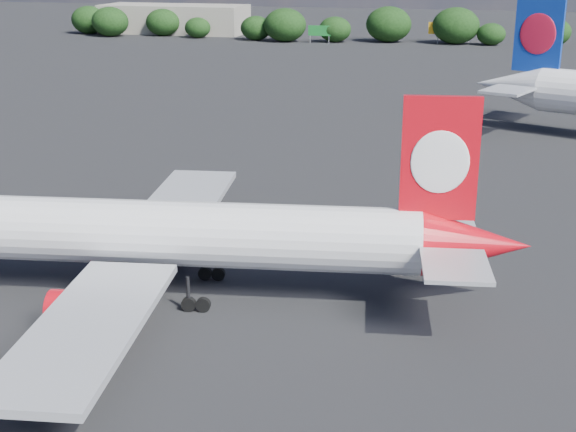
# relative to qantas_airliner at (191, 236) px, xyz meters

# --- Properties ---
(ground) EXTENTS (500.00, 500.00, 0.00)m
(ground) POSITION_rel_qantas_airliner_xyz_m (-7.92, 43.41, -4.39)
(ground) COLOR black
(ground) RESTS_ON ground
(qantas_airliner) EXTENTS (44.14, 42.10, 14.41)m
(qantas_airliner) POSITION_rel_qantas_airliner_xyz_m (0.00, 0.00, 0.00)
(qantas_airliner) COLOR white
(qantas_airliner) RESTS_ON ground
(terminal_building) EXTENTS (42.00, 16.00, 8.00)m
(terminal_building) POSITION_rel_qantas_airliner_xyz_m (-72.92, 175.41, -0.39)
(terminal_building) COLOR gray
(terminal_building) RESTS_ON ground
(highway_sign) EXTENTS (6.00, 0.30, 4.50)m
(highway_sign) POSITION_rel_qantas_airliner_xyz_m (-25.92, 159.41, -1.26)
(highway_sign) COLOR #156D26
(highway_sign) RESTS_ON ground
(billboard_yellow) EXTENTS (5.00, 0.30, 5.50)m
(billboard_yellow) POSITION_rel_qantas_airliner_xyz_m (4.08, 165.41, -0.52)
(billboard_yellow) COLOR #F4A915
(billboard_yellow) RESTS_ON ground
(horizon_treeline) EXTENTS (202.32, 15.78, 9.29)m
(horizon_treeline) POSITION_rel_qantas_airliner_xyz_m (-0.08, 164.13, -0.37)
(horizon_treeline) COLOR black
(horizon_treeline) RESTS_ON ground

